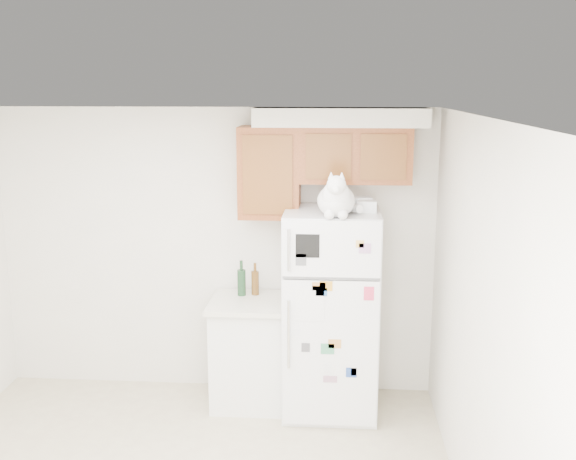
# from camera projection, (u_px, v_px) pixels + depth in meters

# --- Properties ---
(room_shell) EXTENTS (3.84, 4.04, 2.52)m
(room_shell) POSITION_uv_depth(u_px,v_px,m) (182.00, 254.00, 4.09)
(room_shell) COLOR beige
(room_shell) RESTS_ON ground_plane
(refrigerator) EXTENTS (0.76, 0.78, 1.70)m
(refrigerator) POSITION_uv_depth(u_px,v_px,m) (331.00, 312.00, 5.53)
(refrigerator) COLOR white
(refrigerator) RESTS_ON ground_plane
(base_counter) EXTENTS (0.64, 0.64, 0.92)m
(base_counter) POSITION_uv_depth(u_px,v_px,m) (249.00, 351.00, 5.73)
(base_counter) COLOR white
(base_counter) RESTS_ON ground_plane
(cat) EXTENTS (0.35, 0.52, 0.37)m
(cat) POSITION_uv_depth(u_px,v_px,m) (336.00, 199.00, 5.08)
(cat) COLOR white
(cat) RESTS_ON refrigerator
(storage_box_back) EXTENTS (0.20, 0.16, 0.10)m
(storage_box_back) POSITION_uv_depth(u_px,v_px,m) (359.00, 203.00, 5.40)
(storage_box_back) COLOR white
(storage_box_back) RESTS_ON refrigerator
(storage_box_front) EXTENTS (0.16, 0.12, 0.09)m
(storage_box_front) POSITION_uv_depth(u_px,v_px,m) (367.00, 206.00, 5.29)
(storage_box_front) COLOR white
(storage_box_front) RESTS_ON refrigerator
(bottle_green) EXTENTS (0.07, 0.07, 0.31)m
(bottle_green) POSITION_uv_depth(u_px,v_px,m) (241.00, 278.00, 5.72)
(bottle_green) COLOR #19381E
(bottle_green) RESTS_ON base_counter
(bottle_amber) EXTENTS (0.07, 0.07, 0.28)m
(bottle_amber) POSITION_uv_depth(u_px,v_px,m) (255.00, 279.00, 5.74)
(bottle_amber) COLOR #593814
(bottle_amber) RESTS_ON base_counter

